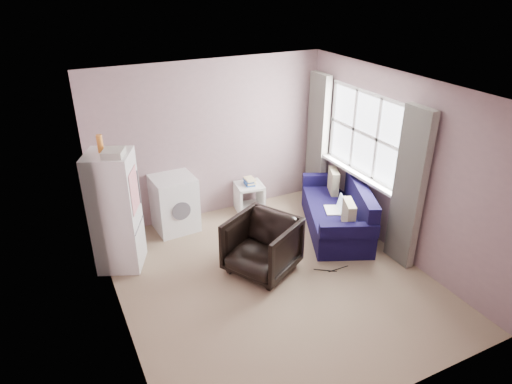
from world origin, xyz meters
TOP-DOWN VIEW (x-y plane):
  - room at (0.02, 0.01)m, footprint 3.84×4.24m
  - armchair at (-0.04, 0.25)m, footprint 1.07×1.09m
  - fridge at (-1.69, 1.22)m, footprint 0.74×0.74m
  - washing_machine at (-0.74, 1.84)m, footprint 0.65×0.66m
  - side_table at (0.54, 1.85)m, footprint 0.49×0.49m
  - sofa at (1.52, 0.67)m, footprint 1.47×1.97m
  - window_dressing at (1.78, 0.70)m, footprint 0.17×2.62m
  - floor_cables at (0.81, -0.18)m, footprint 0.47×0.19m

SIDE VIEW (x-z plane):
  - floor_cables at x=0.81m, z-range 0.00..0.01m
  - side_table at x=0.54m, z-range -0.02..0.58m
  - sofa at x=1.52m, z-range -0.11..0.70m
  - armchair at x=-0.04m, z-range 0.00..0.84m
  - washing_machine at x=-0.74m, z-range 0.02..0.89m
  - fridge at x=-1.69m, z-range -0.10..1.76m
  - window_dressing at x=1.78m, z-range 0.02..2.20m
  - room at x=0.02m, z-range -0.02..2.52m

